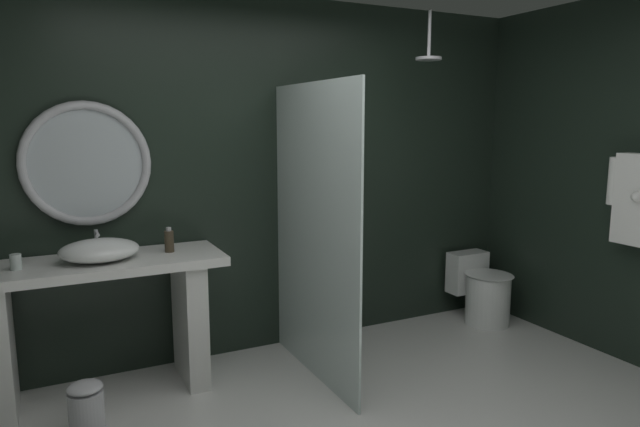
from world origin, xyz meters
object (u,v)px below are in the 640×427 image
at_px(vessel_sink, 99,250).
at_px(soap_dispenser, 169,241).
at_px(tumbler_cup, 16,262).
at_px(waste_bin, 87,409).
at_px(round_wall_mirror, 87,164).
at_px(toilet, 482,291).
at_px(rain_shower_head, 429,53).

height_order(vessel_sink, soap_dispenser, same).
bearing_deg(tumbler_cup, waste_bin, -55.40).
distance_m(vessel_sink, round_wall_mirror, 0.58).
bearing_deg(vessel_sink, tumbler_cup, -179.74).
bearing_deg(soap_dispenser, tumbler_cup, -176.40).
xyz_separation_m(soap_dispenser, toilet, (2.62, -0.06, -0.69)).
relative_size(soap_dispenser, waste_bin, 0.51).
xyz_separation_m(rain_shower_head, toilet, (0.74, 0.13, -1.93)).
xyz_separation_m(round_wall_mirror, rain_shower_head, (2.32, -0.42, 0.75)).
bearing_deg(waste_bin, toilet, 7.48).
bearing_deg(tumbler_cup, soap_dispenser, 3.60).
bearing_deg(waste_bin, soap_dispenser, 39.77).
height_order(round_wall_mirror, rain_shower_head, rain_shower_head).
xyz_separation_m(soap_dispenser, waste_bin, (-0.58, -0.48, -0.79)).
bearing_deg(toilet, rain_shower_head, -170.36).
bearing_deg(toilet, vessel_sink, 179.84).
distance_m(soap_dispenser, round_wall_mirror, 0.70).
bearing_deg(waste_bin, rain_shower_head, 6.82).
relative_size(tumbler_cup, round_wall_mirror, 0.11).
xyz_separation_m(vessel_sink, tumbler_cup, (-0.45, -0.00, -0.02)).
distance_m(tumbler_cup, soap_dispenser, 0.87).
height_order(tumbler_cup, toilet, tumbler_cup).
xyz_separation_m(vessel_sink, rain_shower_head, (2.30, -0.13, 1.25)).
height_order(vessel_sink, waste_bin, vessel_sink).
bearing_deg(round_wall_mirror, rain_shower_head, -10.35).
xyz_separation_m(tumbler_cup, toilet, (3.49, -0.01, -0.66)).
height_order(tumbler_cup, waste_bin, tumbler_cup).
bearing_deg(rain_shower_head, round_wall_mirror, 169.65).
bearing_deg(rain_shower_head, tumbler_cup, 177.23).
bearing_deg(tumbler_cup, rain_shower_head, -2.77).
bearing_deg(rain_shower_head, soap_dispenser, 174.28).
bearing_deg(vessel_sink, round_wall_mirror, 93.59).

